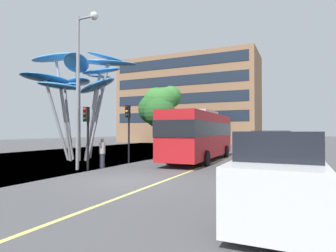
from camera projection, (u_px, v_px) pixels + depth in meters
ground at (113, 181)px, 12.45m from camera, size 120.00×240.00×0.10m
red_bus at (200, 133)px, 20.50m from camera, size 3.00×10.83×3.62m
leaf_sculpture at (81, 79)px, 21.01m from camera, size 8.69×8.23×8.52m
traffic_light_kerb_near at (87, 124)px, 15.39m from camera, size 0.28×0.42×3.46m
traffic_light_kerb_far at (128, 121)px, 18.80m from camera, size 0.28×0.42×3.85m
traffic_light_island_mid at (156, 126)px, 22.69m from camera, size 0.28×0.42×3.57m
traffic_light_opposite at (176, 126)px, 27.17m from camera, size 0.28×0.42×3.63m
car_parked_near at (280, 178)px, 6.79m from camera, size 2.09×4.59×2.14m
car_parked_mid at (272, 154)px, 13.91m from camera, size 2.06×4.15×2.17m
street_lamp at (82, 73)px, 15.61m from camera, size 1.43×0.44×8.62m
tree_pavement_near at (162, 100)px, 34.63m from camera, size 4.66×3.92×7.70m
tree_pavement_far at (159, 113)px, 34.38m from camera, size 5.15×4.76×6.76m
pedestrian at (102, 153)px, 16.43m from camera, size 0.34×0.34×1.72m
backdrop_building at (188, 101)px, 54.00m from camera, size 25.92×10.08×15.94m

